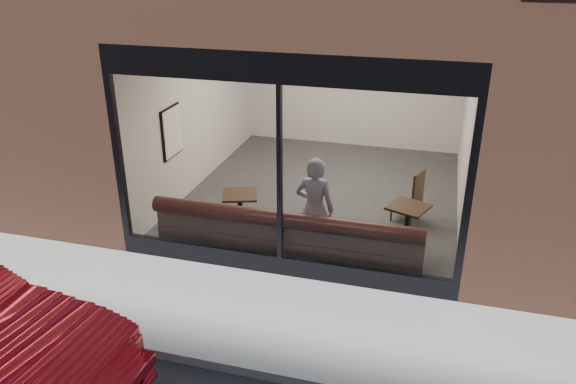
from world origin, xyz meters
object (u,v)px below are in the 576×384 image
(cafe_table_left, at_px, (240,195))
(banquette, at_px, (288,247))
(cafe_chair_right, at_px, (406,208))
(person, at_px, (314,209))
(cafe_table_right, at_px, (409,207))

(cafe_table_left, bearing_deg, banquette, -30.02)
(banquette, bearing_deg, cafe_table_left, 149.98)
(cafe_chair_right, bearing_deg, cafe_table_left, 46.78)
(banquette, relative_size, person, 2.46)
(cafe_table_right, height_order, cafe_chair_right, cafe_table_right)
(banquette, bearing_deg, person, 31.64)
(person, distance_m, cafe_chair_right, 2.13)
(banquette, relative_size, cafe_chair_right, 9.54)
(banquette, distance_m, cafe_table_right, 1.94)
(person, xyz_separation_m, cafe_table_left, (-1.30, 0.33, -0.07))
(banquette, bearing_deg, cafe_table_right, 25.65)
(cafe_table_left, relative_size, cafe_chair_right, 1.29)
(person, xyz_separation_m, cafe_table_right, (1.34, 0.59, -0.07))
(cafe_table_left, height_order, cafe_table_right, same)
(banquette, height_order, person, person)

